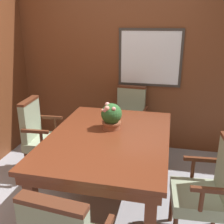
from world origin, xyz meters
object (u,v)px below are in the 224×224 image
at_px(chair_head_far, 129,117).
at_px(chair_left_far, 41,134).
at_px(dining_table, 109,144).
at_px(potted_plant, 111,116).
at_px(chair_right_near, 210,188).

bearing_deg(chair_head_far, chair_left_far, -135.50).
relative_size(dining_table, chair_head_far, 1.68).
bearing_deg(chair_head_far, dining_table, -87.10).
bearing_deg(potted_plant, chair_head_far, 87.78).
height_order(dining_table, chair_right_near, chair_right_near).
bearing_deg(chair_right_near, potted_plant, -123.15).
bearing_deg(chair_left_far, chair_right_near, -114.28).
distance_m(dining_table, chair_left_far, 1.03).
bearing_deg(chair_left_far, chair_head_far, -53.45).
xyz_separation_m(dining_table, chair_head_far, (0.02, 1.19, -0.14)).
relative_size(chair_right_near, potted_plant, 3.42).
bearing_deg(chair_head_far, potted_plant, -88.24).
distance_m(chair_head_far, chair_left_far, 1.28).
relative_size(dining_table, chair_right_near, 1.68).
xyz_separation_m(dining_table, chair_right_near, (0.95, -0.35, -0.14)).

